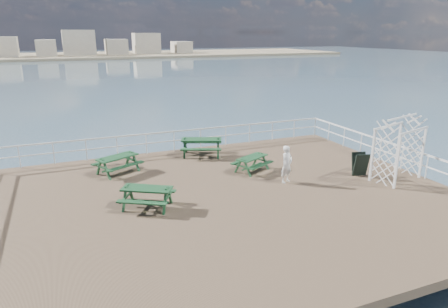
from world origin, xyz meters
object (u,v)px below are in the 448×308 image
picnic_table_c (252,161)px  picnic_table_b (202,143)px  picnic_table_a (118,161)px  trellis_arbor (398,152)px  picnic_table_d (147,193)px  person (287,164)px

picnic_table_c → picnic_table_b: bearing=86.5°
picnic_table_a → trellis_arbor: (10.87, -5.33, 0.66)m
picnic_table_a → picnic_table_b: picnic_table_b is taller
picnic_table_a → picnic_table_d: picnic_table_a is taller
picnic_table_a → person: size_ratio=1.44×
picnic_table_a → picnic_table_b: size_ratio=0.91×
picnic_table_b → trellis_arbor: bearing=-22.5°
picnic_table_a → picnic_table_c: picnic_table_a is taller
picnic_table_b → picnic_table_a: bearing=-143.6°
picnic_table_b → person: 5.36m
picnic_table_b → trellis_arbor: (6.52, -6.43, 0.59)m
picnic_table_a → picnic_table_d: bearing=-109.8°
picnic_table_c → picnic_table_d: 5.63m
picnic_table_b → person: (2.03, -4.96, 0.16)m
picnic_table_b → picnic_table_c: size_ratio=1.26×
picnic_table_d → trellis_arbor: bearing=24.4°
picnic_table_a → picnic_table_c: (5.66, -2.04, -0.07)m
picnic_table_c → picnic_table_a: bearing=134.0°
picnic_table_b → person: size_ratio=1.58×
trellis_arbor → picnic_table_a: bearing=138.1°
picnic_table_b → picnic_table_d: 6.57m
picnic_table_b → person: person is taller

